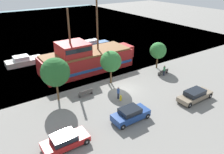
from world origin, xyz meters
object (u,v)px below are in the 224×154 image
at_px(bench_promenade_west, 86,93).
at_px(pedestrian_walking_far, 118,93).
at_px(parked_car_curb_front, 65,141).
at_px(bench_promenade_east, 163,72).
at_px(parked_car_curb_mid, 130,114).
at_px(pirate_ship, 86,59).
at_px(parked_car_curb_rear, 195,95).
at_px(moored_boat_outer, 24,61).
at_px(moored_boat_dockside, 93,44).
at_px(fire_hydrant, 121,98).
at_px(pedestrian_walking_near, 164,70).

distance_m(bench_promenade_west, pedestrian_walking_far, 4.28).
relative_size(parked_car_curb_front, pedestrian_walking_far, 2.63).
bearing_deg(bench_promenade_east, parked_car_curb_mid, -151.30).
height_order(pirate_ship, parked_car_curb_rear, pirate_ship).
relative_size(moored_boat_outer, parked_car_curb_mid, 1.46).
bearing_deg(bench_promenade_west, parked_car_curb_rear, -38.39).
height_order(moored_boat_outer, parked_car_curb_rear, moored_boat_outer).
bearing_deg(moored_boat_dockside, bench_promenade_west, -122.19).
bearing_deg(moored_boat_dockside, parked_car_curb_rear, -91.47).
height_order(moored_boat_outer, fire_hydrant, moored_boat_outer).
bearing_deg(fire_hydrant, pirate_ship, 84.75).
bearing_deg(pirate_ship, pedestrian_walking_near, -44.32).
bearing_deg(moored_boat_outer, pirate_ship, -46.17).
height_order(bench_promenade_east, pedestrian_walking_near, pedestrian_walking_near).
distance_m(moored_boat_outer, parked_car_curb_rear, 28.39).
distance_m(parked_car_curb_mid, bench_promenade_east, 13.32).
height_order(pirate_ship, pedestrian_walking_far, pirate_ship).
distance_m(pirate_ship, pedestrian_walking_near, 12.58).
bearing_deg(fire_hydrant, parked_car_curb_mid, -111.48).
distance_m(moored_boat_dockside, bench_promenade_west, 21.61).
xyz_separation_m(parked_car_curb_mid, pedestrian_walking_near, (11.48, 6.09, 0.10)).
height_order(pirate_ship, moored_boat_dockside, pirate_ship).
relative_size(moored_boat_outer, bench_promenade_east, 3.36).
bearing_deg(bench_promenade_west, pedestrian_walking_near, -5.35).
distance_m(moored_boat_dockside, parked_car_curb_mid, 27.46).
distance_m(parked_car_curb_rear, fire_hydrant, 9.27).
relative_size(parked_car_curb_front, bench_promenade_east, 2.34).
distance_m(moored_boat_outer, bench_promenade_east, 23.85).
height_order(bench_promenade_east, bench_promenade_west, same).
distance_m(bench_promenade_east, pedestrian_walking_far, 10.35).
xyz_separation_m(moored_boat_dockside, parked_car_curb_rear, (-0.69, -26.86, 0.16)).
height_order(fire_hydrant, pedestrian_walking_near, pedestrian_walking_near).
relative_size(parked_car_curb_mid, pedestrian_walking_far, 2.59).
bearing_deg(pedestrian_walking_far, pirate_ship, 84.63).
relative_size(moored_boat_outer, pedestrian_walking_far, 3.77).
bearing_deg(parked_car_curb_mid, parked_car_curb_rear, -7.75).
height_order(parked_car_curb_rear, fire_hydrant, parked_car_curb_rear).
bearing_deg(parked_car_curb_mid, parked_car_curb_front, 178.73).
xyz_separation_m(bench_promenade_east, pedestrian_walking_far, (-10.14, -2.00, 0.38)).
relative_size(pirate_ship, bench_promenade_west, 8.42).
bearing_deg(pedestrian_walking_far, parked_car_curb_rear, -36.23).
distance_m(fire_hydrant, bench_promenade_west, 4.65).
bearing_deg(bench_promenade_east, pedestrian_walking_far, -168.86).
height_order(parked_car_curb_front, parked_car_curb_mid, parked_car_curb_mid).
distance_m(parked_car_curb_front, pedestrian_walking_far, 9.93).
xyz_separation_m(pirate_ship, moored_boat_outer, (-7.89, 8.22, -1.26)).
distance_m(parked_car_curb_mid, fire_hydrant, 4.12).
height_order(parked_car_curb_front, fire_hydrant, parked_car_curb_front).
xyz_separation_m(pirate_ship, bench_promenade_east, (9.16, -8.46, -1.43)).
distance_m(parked_car_curb_mid, pedestrian_walking_near, 13.00).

